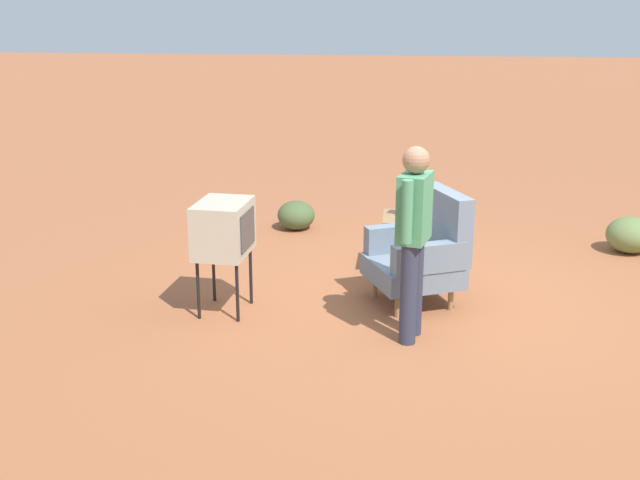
% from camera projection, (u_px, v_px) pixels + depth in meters
% --- Properties ---
extents(ground_plane, '(60.00, 60.00, 0.00)m').
position_uv_depth(ground_plane, '(431.00, 304.00, 7.56)').
color(ground_plane, '#A05B38').
extents(armchair, '(1.01, 1.02, 1.06)m').
position_uv_depth(armchair, '(423.00, 252.00, 7.47)').
color(armchair, '#937047').
rests_on(armchair, ground).
extents(side_table, '(0.56, 0.56, 0.61)m').
position_uv_depth(side_table, '(410.00, 224.00, 8.26)').
color(side_table, black).
rests_on(side_table, ground).
extents(tv_on_stand, '(0.64, 0.49, 1.03)m').
position_uv_depth(tv_on_stand, '(223.00, 229.00, 7.17)').
color(tv_on_stand, black).
rests_on(tv_on_stand, ground).
extents(person_standing, '(0.55, 0.30, 1.64)m').
position_uv_depth(person_standing, '(414.00, 232.00, 6.55)').
color(person_standing, '#2D3347').
rests_on(person_standing, ground).
extents(soda_can_blue, '(0.07, 0.07, 0.12)m').
position_uv_depth(soda_can_blue, '(412.00, 210.00, 8.24)').
color(soda_can_blue, blue).
rests_on(soda_can_blue, side_table).
extents(soda_can_red, '(0.07, 0.07, 0.12)m').
position_uv_depth(soda_can_red, '(415.00, 206.00, 8.38)').
color(soda_can_red, red).
rests_on(soda_can_red, side_table).
extents(bottle_tall_amber, '(0.07, 0.07, 0.30)m').
position_uv_depth(bottle_tall_amber, '(416.00, 205.00, 8.09)').
color(bottle_tall_amber, brown).
rests_on(bottle_tall_amber, side_table).
extents(flower_vase, '(0.15, 0.10, 0.27)m').
position_uv_depth(flower_vase, '(402.00, 201.00, 8.24)').
color(flower_vase, silver).
rests_on(flower_vase, side_table).
extents(shrub_near, '(0.52, 0.52, 0.40)m').
position_uv_depth(shrub_near, '(630.00, 235.00, 9.00)').
color(shrub_near, olive).
rests_on(shrub_near, ground).
extents(shrub_far, '(0.46, 0.46, 0.35)m').
position_uv_depth(shrub_far, '(296.00, 215.00, 9.88)').
color(shrub_far, '#475B33').
rests_on(shrub_far, ground).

